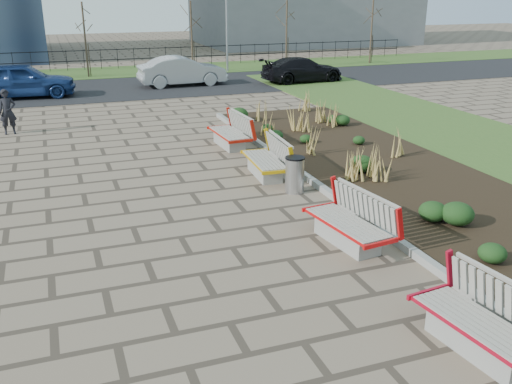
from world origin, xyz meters
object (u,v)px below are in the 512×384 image
object	(u,v)px
bench_d	(229,131)
lamp_east	(227,19)
litter_bin	(295,175)
car_blue	(22,80)
car_black	(302,70)
bench_c	(265,158)
car_silver	(182,71)
pedestrian	(8,112)
bench_a	(482,321)
bench_b	(347,220)

from	to	relation	value
bench_d	lamp_east	bearing A→B (deg)	70.21
litter_bin	car_blue	distance (m)	17.18
car_blue	car_black	distance (m)	13.82
bench_c	litter_bin	distance (m)	1.46
bench_c	car_silver	bearing A→B (deg)	88.69
car_blue	bench_c	bearing A→B (deg)	-153.09
car_black	bench_c	bearing A→B (deg)	148.32
car_blue	bench_d	bearing A→B (deg)	-147.47
bench_c	pedestrian	bearing A→B (deg)	135.54
litter_bin	car_black	bearing A→B (deg)	65.15
bench_c	litter_bin	xyz separation A→B (m)	(0.24, -1.44, -0.06)
car_blue	bench_a	bearing A→B (deg)	-161.15
bench_d	litter_bin	distance (m)	4.63
litter_bin	lamp_east	bearing A→B (deg)	77.22
bench_c	car_black	world-z (taller)	car_black
lamp_east	bench_d	bearing A→B (deg)	-107.01
bench_a	bench_c	bearing A→B (deg)	83.00
bench_b	bench_a	bearing A→B (deg)	-97.50
bench_a	bench_c	distance (m)	8.33
bench_a	pedestrian	xyz separation A→B (m)	(-6.59, 15.66, 0.27)
pedestrian	car_blue	distance (m)	7.14
car_black	lamp_east	xyz separation A→B (m)	(-2.55, 5.19, 2.38)
bench_d	lamp_east	world-z (taller)	lamp_east
bench_c	bench_d	xyz separation A→B (m)	(0.00, 3.18, 0.00)
bench_d	lamp_east	size ratio (longest dim) A/B	0.35
car_silver	lamp_east	world-z (taller)	lamp_east
litter_bin	car_silver	bearing A→B (deg)	86.36
bench_c	litter_bin	size ratio (longest dim) A/B	2.40
bench_c	bench_b	bearing A→B (deg)	-86.43
car_silver	litter_bin	bearing A→B (deg)	174.17
car_black	lamp_east	world-z (taller)	lamp_east
litter_bin	car_black	world-z (taller)	car_black
bench_a	bench_c	size ratio (longest dim) A/B	1.00
bench_c	lamp_east	xyz separation A→B (m)	(5.00, 19.52, 2.54)
bench_c	lamp_east	world-z (taller)	lamp_east
bench_c	car_silver	size ratio (longest dim) A/B	0.47
car_blue	lamp_east	world-z (taller)	lamp_east
bench_b	car_silver	bearing A→B (deg)	78.73
bench_c	car_silver	xyz separation A→B (m)	(1.31, 15.36, 0.25)
litter_bin	car_silver	distance (m)	16.84
litter_bin	car_blue	xyz separation A→B (m)	(-6.51, 15.90, 0.36)
bench_a	litter_bin	distance (m)	6.90
bench_d	pedestrian	xyz separation A→B (m)	(-6.59, 4.15, 0.27)
pedestrian	car_black	distance (m)	15.78
bench_b	lamp_east	distance (m)	24.72
bench_b	car_silver	xyz separation A→B (m)	(1.31, 19.92, 0.25)
car_blue	car_silver	distance (m)	7.63
bench_a	car_silver	bearing A→B (deg)	79.83
lamp_east	bench_b	bearing A→B (deg)	-101.73
bench_b	litter_bin	bearing A→B (deg)	78.02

